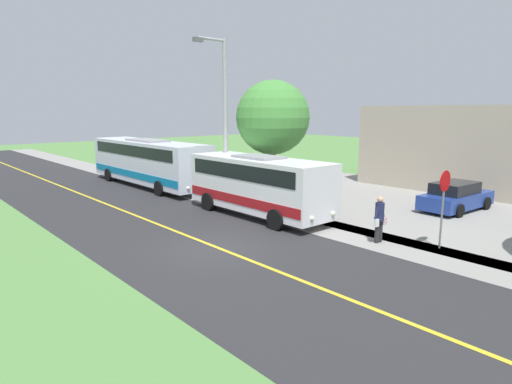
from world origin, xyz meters
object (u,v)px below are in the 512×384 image
at_px(pedestrian_with_bags, 379,218).
at_px(transit_bus_rear, 148,160).
at_px(stop_sign, 444,196).
at_px(parked_car_near, 456,197).
at_px(tree_curbside, 273,118).
at_px(shuttle_bus_front, 259,183).
at_px(street_light_pole, 224,115).

bearing_deg(pedestrian_with_bags, transit_bus_rear, -88.46).
relative_size(stop_sign, parked_car_near, 0.64).
xyz_separation_m(transit_bus_rear, stop_sign, (-1.54, 19.35, 0.26)).
xyz_separation_m(transit_bus_rear, tree_curbside, (-2.84, 9.02, 2.87)).
distance_m(parked_car_near, tree_curbside, 10.25).
height_order(shuttle_bus_front, stop_sign, shuttle_bus_front).
xyz_separation_m(parked_car_near, tree_curbside, (5.30, -7.86, 3.89)).
bearing_deg(parked_car_near, transit_bus_rear, -64.25).
relative_size(transit_bus_rear, pedestrian_with_bags, 6.66).
bearing_deg(shuttle_bus_front, transit_bus_rear, -90.25).
relative_size(street_light_pole, tree_curbside, 1.30).
relative_size(pedestrian_with_bags, tree_curbside, 0.27).
height_order(shuttle_bus_front, pedestrian_with_bags, shuttle_bus_front).
relative_size(pedestrian_with_bags, stop_sign, 0.62).
height_order(stop_sign, tree_curbside, tree_curbside).
xyz_separation_m(street_light_pole, parked_car_near, (-7.82, 8.94, -4.03)).
bearing_deg(stop_sign, shuttle_bus_front, -79.09).
bearing_deg(tree_curbside, pedestrian_with_bags, 74.33).
relative_size(shuttle_bus_front, street_light_pole, 0.93).
relative_size(pedestrian_with_bags, street_light_pole, 0.21).
bearing_deg(street_light_pole, transit_bus_rear, -87.69).
relative_size(street_light_pole, parked_car_near, 1.92).
relative_size(stop_sign, tree_curbside, 0.44).
xyz_separation_m(shuttle_bus_front, parked_car_near, (-8.19, 5.75, -0.90)).
bearing_deg(transit_bus_rear, stop_sign, 94.54).
bearing_deg(tree_curbside, transit_bus_rear, -72.54).
height_order(shuttle_bus_front, parked_car_near, shuttle_bus_front).
bearing_deg(tree_curbside, shuttle_bus_front, 36.20).
bearing_deg(shuttle_bus_front, street_light_pole, -96.61).
xyz_separation_m(pedestrian_with_bags, parked_car_near, (-7.67, -0.57, -0.28)).
xyz_separation_m(street_light_pole, tree_curbside, (-2.52, 1.08, -0.14)).
distance_m(shuttle_bus_front, parked_car_near, 10.04).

